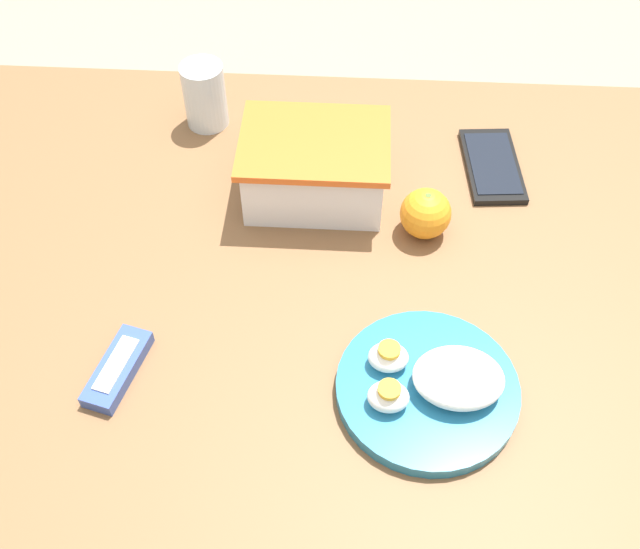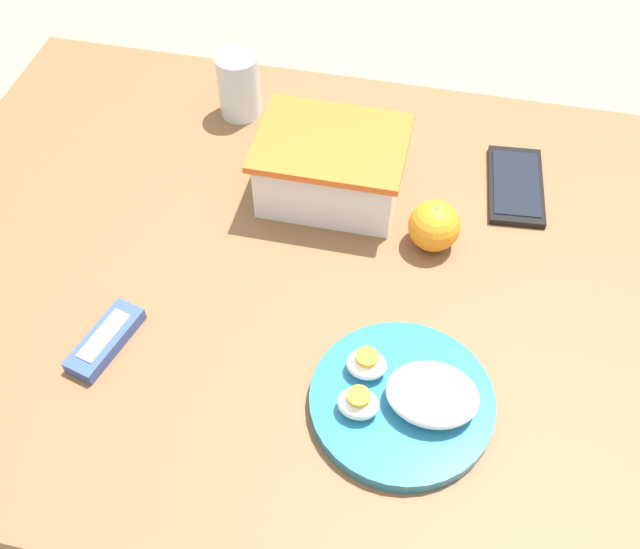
{
  "view_description": "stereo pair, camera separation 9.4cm",
  "coord_description": "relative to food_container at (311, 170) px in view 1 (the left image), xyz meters",
  "views": [
    {
      "loc": [
        0.0,
        -0.63,
        1.49
      ],
      "look_at": [
        -0.03,
        -0.03,
        0.75
      ],
      "focal_mm": 42.0,
      "sensor_mm": 36.0,
      "label": 1
    },
    {
      "loc": [
        0.1,
        -0.61,
        1.49
      ],
      "look_at": [
        -0.03,
        -0.03,
        0.75
      ],
      "focal_mm": 42.0,
      "sensor_mm": 36.0,
      "label": 2
    }
  ],
  "objects": [
    {
      "name": "ground_plane",
      "position": [
        0.05,
        -0.14,
        -0.77
      ],
      "size": [
        10.0,
        10.0,
        0.0
      ],
      "primitive_type": "plane",
      "color": "gray"
    },
    {
      "name": "table",
      "position": [
        0.05,
        -0.14,
        -0.15
      ],
      "size": [
        1.24,
        0.84,
        0.72
      ],
      "color": "brown",
      "rests_on": "ground_plane"
    },
    {
      "name": "food_container",
      "position": [
        0.0,
        0.0,
        0.0
      ],
      "size": [
        0.2,
        0.16,
        0.1
      ],
      "color": "white",
      "rests_on": "table"
    },
    {
      "name": "orange_fruit",
      "position": [
        0.15,
        -0.07,
        -0.01
      ],
      "size": [
        0.07,
        0.07,
        0.07
      ],
      "color": "orange",
      "rests_on": "table"
    },
    {
      "name": "rice_plate",
      "position": [
        0.15,
        -0.32,
        -0.02
      ],
      "size": [
        0.21,
        0.21,
        0.06
      ],
      "color": "teal",
      "rests_on": "table"
    },
    {
      "name": "candy_bar",
      "position": [
        -0.21,
        -0.32,
        -0.03
      ],
      "size": [
        0.07,
        0.12,
        0.02
      ],
      "color": "#334C9E",
      "rests_on": "table"
    },
    {
      "name": "cell_phone",
      "position": [
        0.26,
        0.07,
        -0.04
      ],
      "size": [
        0.09,
        0.16,
        0.01
      ],
      "color": "black",
      "rests_on": "table"
    },
    {
      "name": "drinking_glass",
      "position": [
        -0.18,
        0.15,
        0.01
      ],
      "size": [
        0.07,
        0.07,
        0.1
      ],
      "color": "silver",
      "rests_on": "table"
    }
  ]
}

